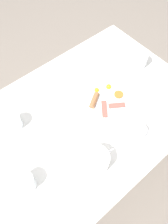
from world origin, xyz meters
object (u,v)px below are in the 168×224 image
(water_glass_tall, at_px, (13,122))
(fork_by_plate, at_px, (56,80))
(water_glass_short, at_px, (140,59))
(spoon_for_tea, at_px, (56,220))
(napkin_folded, at_px, (88,64))
(teacup_with_saucer_right, at_px, (137,132))
(teacup_with_saucer_left, at_px, (163,86))
(wine_glass_spare, at_px, (25,183))
(knife_by_plate, at_px, (46,140))
(breakfast_plate, at_px, (106,98))
(teapot_near, at_px, (95,161))

(water_glass_tall, xyz_separation_m, fork_by_plate, (-0.10, 0.33, -0.04))
(water_glass_short, relative_size, spoon_for_tea, 0.78)
(fork_by_plate, bearing_deg, napkin_folded, 83.66)
(teacup_with_saucer_right, relative_size, spoon_for_tea, 1.06)
(teacup_with_saucer_left, height_order, wine_glass_spare, wine_glass_spare)
(napkin_folded, bearing_deg, fork_by_plate, -96.34)
(teacup_with_saucer_right, xyz_separation_m, spoon_for_tea, (0.05, -0.51, -0.03))
(water_glass_short, height_order, knife_by_plate, water_glass_short)
(teacup_with_saucer_right, relative_size, napkin_folded, 0.69)
(breakfast_plate, height_order, napkin_folded, breakfast_plate)
(water_glass_tall, relative_size, fork_by_plate, 0.52)
(knife_by_plate, bearing_deg, spoon_for_tea, -27.96)
(teacup_with_saucer_right, bearing_deg, napkin_folded, 166.05)
(teacup_with_saucer_right, distance_m, napkin_folded, 0.51)
(water_glass_tall, bearing_deg, wine_glass_spare, -21.00)
(knife_by_plate, bearing_deg, napkin_folded, 116.83)
(teacup_with_saucer_right, xyz_separation_m, fork_by_plate, (-0.52, -0.09, -0.03))
(teacup_with_saucer_left, height_order, water_glass_tall, water_glass_tall)
(wine_glass_spare, distance_m, fork_by_plate, 0.58)
(spoon_for_tea, bearing_deg, teapot_near, 105.37)
(breakfast_plate, xyz_separation_m, water_glass_tall, (-0.17, -0.45, 0.03))
(breakfast_plate, distance_m, fork_by_plate, 0.30)
(teapot_near, height_order, teacup_with_saucer_left, teapot_near)
(teapot_near, relative_size, knife_by_plate, 1.01)
(teacup_with_saucer_right, bearing_deg, water_glass_short, 131.02)
(teacup_with_saucer_right, relative_size, water_glass_tall, 1.78)
(wine_glass_spare, bearing_deg, fork_by_plate, 131.38)
(fork_by_plate, bearing_deg, wine_glass_spare, -48.62)
(breakfast_plate, bearing_deg, water_glass_tall, -111.02)
(wine_glass_spare, xyz_separation_m, spoon_for_tea, (0.19, 0.01, -0.04))
(teacup_with_saucer_left, xyz_separation_m, water_glass_tall, (-0.32, -0.73, 0.01))
(water_glass_short, distance_m, fork_by_plate, 0.49)
(breakfast_plate, xyz_separation_m, teacup_with_saucer_right, (0.24, -0.03, 0.02))
(teacup_with_saucer_left, bearing_deg, fork_by_plate, -135.94)
(wine_glass_spare, height_order, fork_by_plate, wine_glass_spare)
(teacup_with_saucer_left, relative_size, napkin_folded, 0.69)
(wine_glass_spare, bearing_deg, spoon_for_tea, 4.24)
(wine_glass_spare, height_order, knife_by_plate, wine_glass_spare)
(spoon_for_tea, bearing_deg, teacup_with_saucer_left, 100.51)
(napkin_folded, bearing_deg, wine_glass_spare, -61.10)
(napkin_folded, xyz_separation_m, spoon_for_tea, (0.55, -0.63, -0.00))
(teacup_with_saucer_left, relative_size, knife_by_plate, 0.71)
(wine_glass_spare, relative_size, fork_by_plate, 0.52)
(breakfast_plate, relative_size, spoon_for_tea, 1.96)
(knife_by_plate, bearing_deg, water_glass_tall, -156.66)
(water_glass_tall, bearing_deg, water_glass_short, 81.00)
(wine_glass_spare, bearing_deg, water_glass_short, 100.58)
(knife_by_plate, height_order, spoon_for_tea, same)
(teacup_with_saucer_left, bearing_deg, breakfast_plate, -117.35)
(water_glass_short, bearing_deg, breakfast_plate, -80.47)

